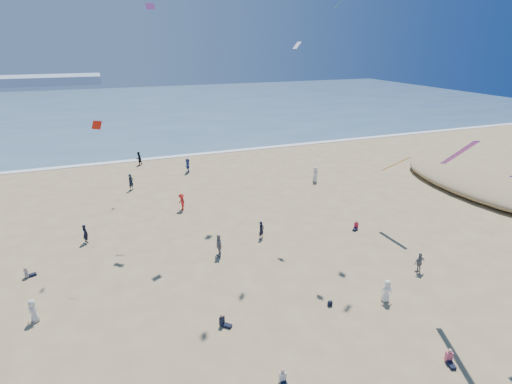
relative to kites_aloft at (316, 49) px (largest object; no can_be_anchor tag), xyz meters
name	(u,v)px	position (x,y,z in m)	size (l,w,h in m)	color
ocean	(127,108)	(-8.22, 82.26, -15.57)	(220.00, 100.00, 0.06)	#476B84
surf_line	(153,159)	(-8.22, 32.26, -15.56)	(220.00, 1.20, 0.08)	white
standing_flyers	(242,221)	(-3.62, 5.53, -14.73)	(30.72, 54.52, 1.92)	black
seated_group	(262,297)	(-5.98, -5.28, -15.18)	(28.01, 18.15, 0.84)	silver
navy_bag	(330,303)	(-2.00, -7.17, -15.43)	(0.28, 0.18, 0.34)	black
kites_aloft	(316,49)	(0.00, 0.00, 0.00)	(37.35, 42.33, 29.58)	red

